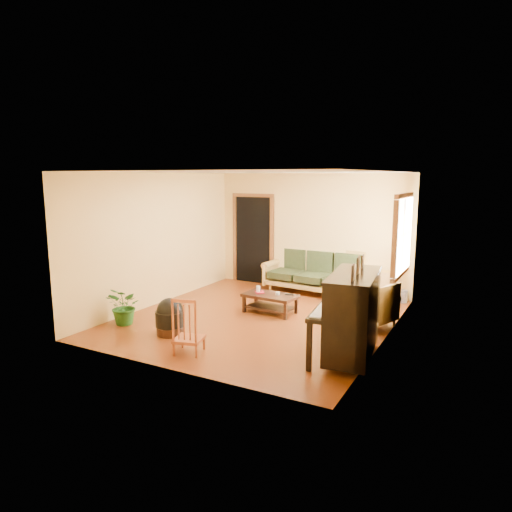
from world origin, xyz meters
The scene contains 16 objects.
floor centered at (0.00, 0.00, 0.00)m, with size 5.00×5.00×0.00m, color #58230B.
doorway centered at (-1.45, 2.48, 1.02)m, with size 1.08×0.16×2.05m, color black.
window centered at (2.21, 1.30, 1.50)m, with size 0.12×1.36×1.46m, color white.
sofa centered at (0.22, 2.18, 0.48)m, with size 2.22×0.93×0.95m, color #A9823E.
coffee_table centered at (0.04, 0.40, 0.18)m, with size 0.99×0.54×0.36m, color black.
armchair centered at (1.90, 0.54, 0.39)m, with size 0.75×0.78×0.78m, color #A9823E.
piano centered at (2.02, -1.03, 0.61)m, with size 0.82×1.39×1.23m, color black.
footstool centered at (-0.87, -1.41, 0.22)m, with size 0.47×0.47×0.45m, color black.
red_chair centered at (-0.13, -1.91, 0.42)m, with size 0.39×0.43×0.84m, color brown.
leaning_frame centered at (1.70, 2.41, 0.32)m, with size 0.47×0.11×0.63m, color gold.
ceramic_crock centered at (2.09, 2.33, 0.13)m, with size 0.20×0.20×0.25m, color #314593.
potted_plant centered at (-1.86, -1.38, 0.33)m, with size 0.60×0.52×0.66m, color #1F5117.
book centered at (-0.25, 0.35, 0.37)m, with size 0.16×0.22×0.02m, color maroon.
candle centered at (-0.22, 0.41, 0.42)m, with size 0.08×0.08×0.13m, color silver.
glass_jar centered at (0.18, 0.44, 0.39)m, with size 0.08×0.08×0.05m, color silver.
remote centered at (0.37, 0.53, 0.37)m, with size 0.16×0.04×0.02m, color black.
Camera 1 is at (3.70, -6.99, 2.53)m, focal length 32.00 mm.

